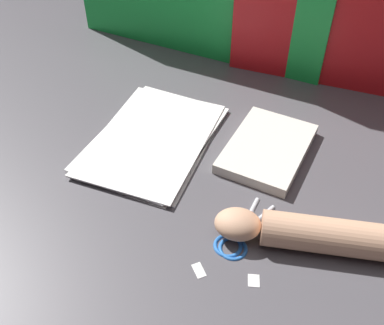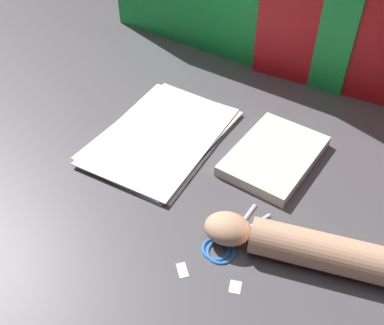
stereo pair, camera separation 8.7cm
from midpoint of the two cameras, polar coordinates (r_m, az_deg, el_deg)
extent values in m
plane|color=#4C494F|center=(0.91, 3.21, -2.81)|extent=(6.00, 6.00, 0.00)
cube|color=white|center=(1.01, -1.16, 3.12)|extent=(0.26, 0.36, 0.00)
cube|color=white|center=(1.01, -1.44, 3.24)|extent=(0.23, 0.34, 0.00)
cube|color=white|center=(1.01, -1.42, 3.48)|extent=(0.24, 0.34, 0.00)
cube|color=white|center=(1.00, -1.54, 3.37)|extent=(0.25, 0.35, 0.00)
cube|color=silver|center=(0.97, 12.91, 0.73)|extent=(0.17, 0.23, 0.02)
sphere|color=silver|center=(0.82, 7.82, -9.82)|extent=(0.01, 0.01, 0.01)
cylinder|color=silver|center=(0.85, 9.40, -7.53)|extent=(0.01, 0.10, 0.01)
torus|color=blue|center=(0.80, 6.80, -11.28)|extent=(0.05, 0.05, 0.01)
cylinder|color=silver|center=(0.84, 10.35, -8.14)|extent=(0.04, 0.10, 0.01)
torus|color=blue|center=(0.81, 6.21, -10.88)|extent=(0.07, 0.07, 0.01)
cylinder|color=tan|center=(0.81, 19.10, -10.75)|extent=(0.25, 0.12, 0.06)
ellipsoid|color=tan|center=(0.80, 7.69, -8.48)|extent=(0.10, 0.09, 0.05)
cube|color=white|center=(0.78, 2.03, -13.67)|extent=(0.03, 0.03, 0.00)
cube|color=white|center=(0.77, 8.85, -15.52)|extent=(0.03, 0.03, 0.00)
cylinder|color=#2333B2|center=(1.03, -4.07, 4.06)|extent=(0.03, 0.12, 0.01)
camera|label=1|loc=(0.04, -87.13, 2.70)|focal=42.00mm
camera|label=2|loc=(0.04, 92.87, -2.70)|focal=42.00mm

